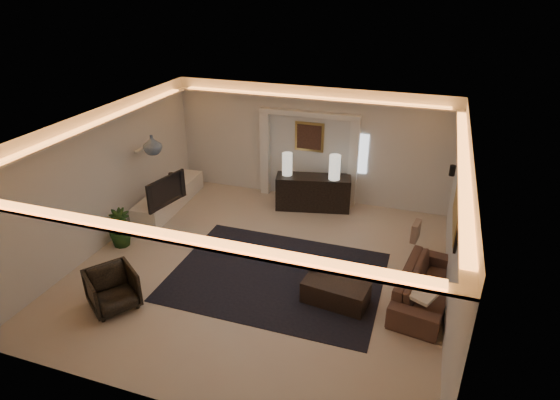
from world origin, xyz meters
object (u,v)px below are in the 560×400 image
(sofa, at_px, (426,286))
(armchair, at_px, (112,289))
(console, at_px, (313,193))
(coffee_table, at_px, (336,292))

(sofa, height_order, armchair, armchair)
(armchair, bearing_deg, sofa, -33.86)
(console, xyz_separation_m, coffee_table, (1.36, -3.48, -0.20))
(coffee_table, distance_m, armchair, 3.91)
(sofa, bearing_deg, armchair, 119.04)
(sofa, distance_m, armchair, 5.50)
(console, relative_size, armchair, 2.28)
(armchair, bearing_deg, coffee_table, -33.66)
(sofa, bearing_deg, console, 52.87)
(sofa, relative_size, armchair, 2.69)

